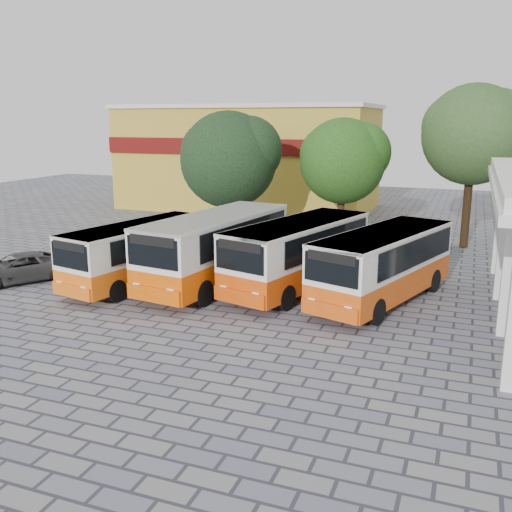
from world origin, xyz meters
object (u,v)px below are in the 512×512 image
at_px(bus_centre_left, 216,245).
at_px(bus_far_left, 139,250).
at_px(bus_far_right, 384,262).
at_px(bus_centre_right, 299,251).
at_px(parked_car, 18,268).

bearing_deg(bus_centre_left, bus_far_left, -153.31).
bearing_deg(bus_far_right, bus_centre_right, -168.59).
height_order(bus_far_right, parked_car, bus_far_right).
height_order(bus_centre_right, parked_car, bus_centre_right).
xyz_separation_m(bus_centre_right, bus_far_right, (3.66, -0.43, -0.05)).
bearing_deg(bus_far_right, parked_car, -151.55).
xyz_separation_m(bus_far_left, bus_centre_left, (3.24, 1.09, 0.25)).
height_order(bus_centre_left, bus_far_right, bus_centre_left).
bearing_deg(bus_centre_left, bus_far_right, 9.70).
relative_size(bus_far_left, bus_far_right, 0.93).
distance_m(bus_far_left, bus_centre_left, 3.43).
height_order(bus_centre_right, bus_far_right, bus_centre_right).
height_order(bus_far_left, parked_car, bus_far_left).
height_order(bus_far_left, bus_centre_left, bus_centre_left).
bearing_deg(bus_centre_right, bus_far_right, 8.68).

